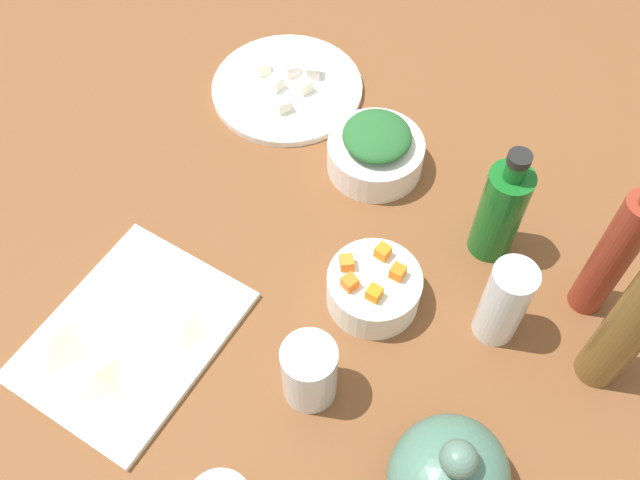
{
  "coord_description": "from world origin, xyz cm",
  "views": [
    {
      "loc": [
        44.2,
        30.11,
        89.54
      ],
      "look_at": [
        0.0,
        0.0,
        8.0
      ],
      "focal_mm": 39.86,
      "sensor_mm": 36.0,
      "label": 1
    }
  ],
  "objects_px": {
    "plate_tofu": "(287,88)",
    "drinking_glass_1": "(504,302)",
    "bowl_greens": "(375,155)",
    "bottle_0": "(629,326)",
    "teapot": "(448,477)",
    "bottle_1": "(614,254)",
    "cutting_board": "(132,336)",
    "bottle_2": "(501,211)",
    "bowl_carrots": "(374,289)",
    "drinking_glass_0": "(309,372)"
  },
  "relations": [
    {
      "from": "plate_tofu",
      "to": "drinking_glass_1",
      "type": "relative_size",
      "value": 1.79
    },
    {
      "from": "bowl_carrots",
      "to": "drinking_glass_0",
      "type": "distance_m",
      "value": 0.16
    },
    {
      "from": "plate_tofu",
      "to": "bottle_0",
      "type": "relative_size",
      "value": 0.91
    },
    {
      "from": "plate_tofu",
      "to": "drinking_glass_1",
      "type": "distance_m",
      "value": 0.53
    },
    {
      "from": "bowl_greens",
      "to": "bowl_carrots",
      "type": "relative_size",
      "value": 1.16
    },
    {
      "from": "bowl_carrots",
      "to": "cutting_board",
      "type": "bearing_deg",
      "value": -45.5
    },
    {
      "from": "bowl_greens",
      "to": "bowl_carrots",
      "type": "distance_m",
      "value": 0.24
    },
    {
      "from": "plate_tofu",
      "to": "bottle_0",
      "type": "height_order",
      "value": "bottle_0"
    },
    {
      "from": "bowl_carrots",
      "to": "bottle_2",
      "type": "relative_size",
      "value": 0.63
    },
    {
      "from": "plate_tofu",
      "to": "bottle_2",
      "type": "distance_m",
      "value": 0.44
    },
    {
      "from": "drinking_glass_0",
      "to": "drinking_glass_1",
      "type": "relative_size",
      "value": 0.75
    },
    {
      "from": "plate_tofu",
      "to": "bowl_greens",
      "type": "distance_m",
      "value": 0.22
    },
    {
      "from": "teapot",
      "to": "drinking_glass_0",
      "type": "distance_m",
      "value": 0.2
    },
    {
      "from": "bowl_greens",
      "to": "bottle_0",
      "type": "relative_size",
      "value": 0.53
    },
    {
      "from": "cutting_board",
      "to": "bowl_greens",
      "type": "bearing_deg",
      "value": 165.48
    },
    {
      "from": "drinking_glass_0",
      "to": "bottle_2",
      "type": "bearing_deg",
      "value": 164.66
    },
    {
      "from": "plate_tofu",
      "to": "bowl_greens",
      "type": "height_order",
      "value": "bowl_greens"
    },
    {
      "from": "bowl_carrots",
      "to": "drinking_glass_0",
      "type": "height_order",
      "value": "drinking_glass_0"
    },
    {
      "from": "plate_tofu",
      "to": "bowl_greens",
      "type": "bearing_deg",
      "value": 74.7
    },
    {
      "from": "drinking_glass_1",
      "to": "bottle_0",
      "type": "bearing_deg",
      "value": 98.61
    },
    {
      "from": "plate_tofu",
      "to": "bottle_0",
      "type": "distance_m",
      "value": 0.66
    },
    {
      "from": "bowl_carrots",
      "to": "drinking_glass_1",
      "type": "xyz_separation_m",
      "value": [
        -0.05,
        0.16,
        0.04
      ]
    },
    {
      "from": "bowl_carrots",
      "to": "bottle_0",
      "type": "xyz_separation_m",
      "value": [
        -0.08,
        0.29,
        0.1
      ]
    },
    {
      "from": "bowl_greens",
      "to": "drinking_glass_0",
      "type": "relative_size",
      "value": 1.4
    },
    {
      "from": "teapot",
      "to": "bottle_1",
      "type": "relative_size",
      "value": 0.58
    },
    {
      "from": "bowl_carrots",
      "to": "bottle_1",
      "type": "relative_size",
      "value": 0.45
    },
    {
      "from": "cutting_board",
      "to": "bottle_2",
      "type": "distance_m",
      "value": 0.52
    },
    {
      "from": "teapot",
      "to": "drinking_glass_0",
      "type": "relative_size",
      "value": 1.54
    },
    {
      "from": "cutting_board",
      "to": "bottle_1",
      "type": "distance_m",
      "value": 0.63
    },
    {
      "from": "drinking_glass_0",
      "to": "bowl_greens",
      "type": "bearing_deg",
      "value": -160.68
    },
    {
      "from": "bottle_1",
      "to": "bottle_2",
      "type": "bearing_deg",
      "value": -92.95
    },
    {
      "from": "bottle_0",
      "to": "bottle_1",
      "type": "xyz_separation_m",
      "value": [
        -0.09,
        -0.05,
        -0.0
      ]
    },
    {
      "from": "bowl_greens",
      "to": "bowl_carrots",
      "type": "bearing_deg",
      "value": 31.29
    },
    {
      "from": "teapot",
      "to": "bottle_2",
      "type": "distance_m",
      "value": 0.36
    },
    {
      "from": "bowl_carrots",
      "to": "drinking_glass_1",
      "type": "height_order",
      "value": "drinking_glass_1"
    },
    {
      "from": "bowl_greens",
      "to": "bottle_1",
      "type": "distance_m",
      "value": 0.38
    },
    {
      "from": "drinking_glass_1",
      "to": "plate_tofu",
      "type": "bearing_deg",
      "value": -112.68
    },
    {
      "from": "bottle_2",
      "to": "drinking_glass_0",
      "type": "height_order",
      "value": "bottle_2"
    },
    {
      "from": "cutting_board",
      "to": "plate_tofu",
      "type": "relative_size",
      "value": 1.11
    },
    {
      "from": "bowl_carrots",
      "to": "teapot",
      "type": "distance_m",
      "value": 0.27
    },
    {
      "from": "bowl_carrots",
      "to": "bottle_0",
      "type": "height_order",
      "value": "bottle_0"
    },
    {
      "from": "cutting_board",
      "to": "drinking_glass_1",
      "type": "height_order",
      "value": "drinking_glass_1"
    },
    {
      "from": "teapot",
      "to": "drinking_glass_1",
      "type": "xyz_separation_m",
      "value": [
        -0.23,
        -0.05,
        0.01
      ]
    },
    {
      "from": "plate_tofu",
      "to": "bowl_greens",
      "type": "relative_size",
      "value": 1.72
    },
    {
      "from": "plate_tofu",
      "to": "drinking_glass_1",
      "type": "height_order",
      "value": "drinking_glass_1"
    },
    {
      "from": "cutting_board",
      "to": "bottle_0",
      "type": "bearing_deg",
      "value": 120.03
    },
    {
      "from": "bottle_1",
      "to": "drinking_glass_1",
      "type": "distance_m",
      "value": 0.15
    },
    {
      "from": "bottle_0",
      "to": "bottle_1",
      "type": "height_order",
      "value": "bottle_1"
    },
    {
      "from": "bottle_0",
      "to": "bottle_1",
      "type": "bearing_deg",
      "value": -149.5
    },
    {
      "from": "bottle_0",
      "to": "bowl_carrots",
      "type": "bearing_deg",
      "value": -75.65
    }
  ]
}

